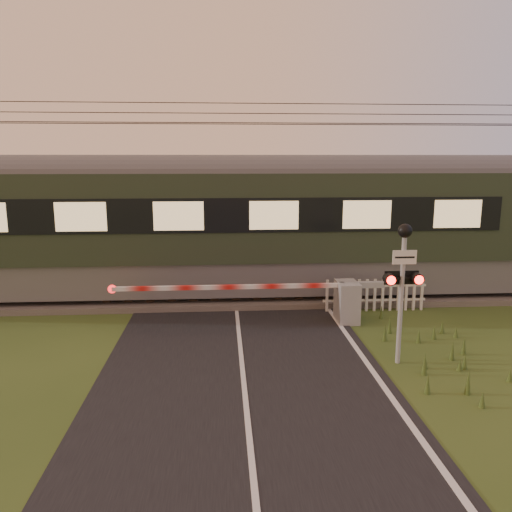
{
  "coord_description": "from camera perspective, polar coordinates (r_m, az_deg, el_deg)",
  "views": [
    {
      "loc": [
        -0.39,
        -9.32,
        4.45
      ],
      "look_at": [
        0.46,
        3.2,
        1.98
      ],
      "focal_mm": 35.0,
      "sensor_mm": 36.0,
      "label": 1
    }
  ],
  "objects": [
    {
      "name": "track_bed",
      "position": [
        16.42,
        -2.41,
        -4.37
      ],
      "size": [
        140.0,
        3.4,
        0.39
      ],
      "color": "#47423D",
      "rests_on": "ground"
    },
    {
      "name": "overhead_wires",
      "position": [
        15.88,
        -2.58,
        15.71
      ],
      "size": [
        120.0,
        0.62,
        0.62
      ],
      "color": "black",
      "rests_on": "ground"
    },
    {
      "name": "road",
      "position": [
        10.13,
        -1.24,
        -14.9
      ],
      "size": [
        6.0,
        140.0,
        0.03
      ],
      "color": "black",
      "rests_on": "ground"
    },
    {
      "name": "boom_gate",
      "position": [
        13.92,
        8.84,
        -4.93
      ],
      "size": [
        7.48,
        0.87,
        1.15
      ],
      "color": "gray",
      "rests_on": "ground"
    },
    {
      "name": "crossing_signal",
      "position": [
        11.09,
        16.44,
        -1.41
      ],
      "size": [
        0.79,
        0.34,
        3.1
      ],
      "color": "gray",
      "rests_on": "ground"
    },
    {
      "name": "ground",
      "position": [
        10.34,
        -1.4,
        -14.39
      ],
      "size": [
        160.0,
        160.0,
        0.0
      ],
      "primitive_type": "plane",
      "color": "#334A1C",
      "rests_on": "ground"
    },
    {
      "name": "picket_fence",
      "position": [
        15.15,
        13.41,
        -4.34
      ],
      "size": [
        3.09,
        0.08,
        0.97
      ],
      "color": "silver",
      "rests_on": "ground"
    }
  ]
}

